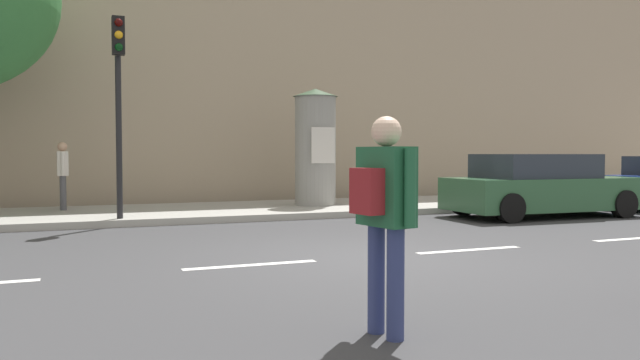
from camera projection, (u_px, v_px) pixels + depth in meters
ground_plane at (368, 257)px, 8.81m from camera, size 80.00×80.00×0.00m
sidewalk_curb at (241, 210)px, 15.29m from camera, size 36.00×4.00×0.15m
lane_markings at (368, 257)px, 8.81m from camera, size 25.80×0.16×0.01m
building_backdrop at (200, 73)px, 19.75m from camera, size 36.00×5.00×8.07m
traffic_light at (119, 83)px, 12.42m from camera, size 0.24×0.45×4.03m
poster_column at (315, 146)px, 15.94m from camera, size 1.15×1.15×2.98m
pedestrian_in_dark_shirt at (384, 204)px, 4.93m from camera, size 0.44×0.66×1.76m
pedestrian_with_bag at (63, 170)px, 14.56m from camera, size 0.26×0.64×1.59m
parked_car_red at (540, 187)px, 14.45m from camera, size 4.50×2.12×1.46m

